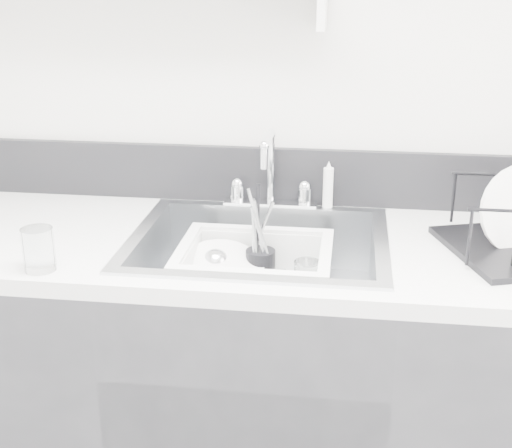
# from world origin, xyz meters

# --- Properties ---
(counter_run) EXTENTS (3.20, 0.62, 0.92)m
(counter_run) POSITION_xyz_m (0.00, 1.19, 0.46)
(counter_run) COLOR #2A2A2D
(counter_run) RESTS_ON ground
(backsplash) EXTENTS (3.20, 0.02, 0.16)m
(backsplash) POSITION_xyz_m (0.00, 1.49, 1.00)
(backsplash) COLOR black
(backsplash) RESTS_ON counter_run
(sink) EXTENTS (0.64, 0.52, 0.20)m
(sink) POSITION_xyz_m (0.00, 1.19, 0.83)
(sink) COLOR silver
(sink) RESTS_ON counter_run
(faucet) EXTENTS (0.26, 0.18, 0.23)m
(faucet) POSITION_xyz_m (0.00, 1.44, 0.98)
(faucet) COLOR silver
(faucet) RESTS_ON counter_run
(side_sprayer) EXTENTS (0.03, 0.03, 0.14)m
(side_sprayer) POSITION_xyz_m (0.16, 1.44, 0.99)
(side_sprayer) COLOR white
(side_sprayer) RESTS_ON counter_run
(wash_tub) EXTENTS (0.42, 0.36, 0.15)m
(wash_tub) POSITION_xyz_m (-0.01, 1.18, 0.83)
(wash_tub) COLOR white
(wash_tub) RESTS_ON sink
(plate_stack) EXTENTS (0.28, 0.27, 0.11)m
(plate_stack) POSITION_xyz_m (-0.09, 1.19, 0.80)
(plate_stack) COLOR white
(plate_stack) RESTS_ON wash_tub
(utensil_cup) EXTENTS (0.08, 0.08, 0.26)m
(utensil_cup) POSITION_xyz_m (-0.00, 1.25, 0.82)
(utensil_cup) COLOR black
(utensil_cup) RESTS_ON wash_tub
(ladle) EXTENTS (0.28, 0.28, 0.08)m
(ladle) POSITION_xyz_m (-0.07, 1.19, 0.81)
(ladle) COLOR silver
(ladle) RESTS_ON wash_tub
(tumbler_in_tub) EXTENTS (0.09, 0.09, 0.10)m
(tumbler_in_tub) POSITION_xyz_m (0.12, 1.20, 0.82)
(tumbler_in_tub) COLOR white
(tumbler_in_tub) RESTS_ON wash_tub
(tumbler_counter) EXTENTS (0.09, 0.09, 0.10)m
(tumbler_counter) POSITION_xyz_m (-0.46, 0.94, 0.97)
(tumbler_counter) COLOR white
(tumbler_counter) RESTS_ON counter_run
(bowl_small) EXTENTS (0.14, 0.14, 0.03)m
(bowl_small) POSITION_xyz_m (0.09, 1.10, 0.78)
(bowl_small) COLOR white
(bowl_small) RESTS_ON wash_tub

